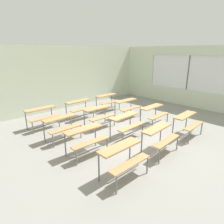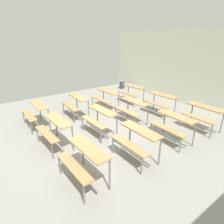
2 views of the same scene
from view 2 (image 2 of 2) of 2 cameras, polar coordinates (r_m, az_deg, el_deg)
The scene contains 15 objects.
ground at distance 5.65m, azimuth -2.42°, elevation -7.29°, with size 10.00×9.00×0.05m, color gray.
wall_back at distance 8.41m, azimuth 24.34°, elevation 11.51°, with size 10.00×0.12×3.00m, color beige.
desk_bench_r0c0 at distance 6.44m, azimuth -22.05°, elevation 0.56°, with size 1.11×0.61×0.74m.
desk_bench_r0c1 at distance 5.08m, azimuth -17.01°, elevation -4.29°, with size 1.13×0.64×0.74m.
desk_bench_r0c2 at distance 3.76m, azimuth -8.58°, elevation -13.28°, with size 1.12×0.62×0.74m.
desk_bench_r1c0 at distance 6.87m, azimuth -10.91°, elevation 3.05°, with size 1.12×0.64×0.74m.
desk_bench_r1c1 at distance 5.52m, azimuth -3.78°, elevation -1.23°, with size 1.11×0.62×0.74m.
desk_bench_r1c2 at distance 4.41m, azimuth 7.37°, elevation -7.58°, with size 1.10×0.59×0.74m.
desk_bench_r2c0 at distance 7.47m, azimuth -1.97°, elevation 4.94°, with size 1.11×0.62×0.74m.
desk_bench_r2c1 at distance 6.32m, azimuth 6.02°, elevation 1.68°, with size 1.11×0.61×0.74m.
desk_bench_r2c2 at distance 5.35m, azimuth 17.95°, elevation -3.09°, with size 1.12×0.62×0.74m.
desk_bench_r3c0 at distance 8.32m, azimuth 5.92°, elevation 6.58°, with size 1.10×0.59×0.74m.
desk_bench_r3c1 at distance 7.22m, azimuth 14.28°, elevation 3.67°, with size 1.11×0.60×0.74m.
desk_bench_r3c2 at distance 6.39m, azimuth 25.64°, elevation -0.16°, with size 1.11×0.61×0.74m.
trash_bin at distance 10.81m, azimuth 3.03°, elevation 8.08°, with size 0.29×0.29×0.37m, color #333842.
Camera 2 is at (4.13, -2.73, 2.70)m, focal length 30.37 mm.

